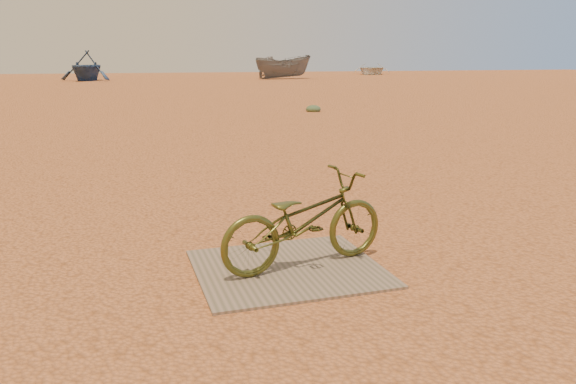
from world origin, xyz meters
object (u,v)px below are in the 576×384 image
object	(u,v)px
plywood_board	(288,268)
boat_far_right	(371,69)
bicycle	(304,220)
boat_mid_right	(283,67)
boat_far_left	(86,65)

from	to	relation	value
plywood_board	boat_far_right	size ratio (longest dim) A/B	0.28
plywood_board	boat_far_right	distance (m)	52.89
bicycle	boat_far_right	distance (m)	52.83
boat_far_right	boat_mid_right	bearing A→B (deg)	-116.67
boat_far_left	boat_far_right	bearing A→B (deg)	39.25
plywood_board	boat_mid_right	distance (m)	40.65
plywood_board	bicycle	world-z (taller)	bicycle
boat_far_left	boat_mid_right	xyz separation A→B (m)	(14.57, -0.83, -0.17)
boat_far_left	boat_mid_right	bearing A→B (deg)	19.78
plywood_board	boat_far_left	xyz separation A→B (m)	(-2.59, 39.66, 1.07)
boat_mid_right	boat_far_right	xyz separation A→B (m)	(11.69, 8.47, -0.38)
boat_far_left	boat_far_right	size ratio (longest dim) A/B	0.80
plywood_board	bicycle	bearing A→B (deg)	-1.41
plywood_board	boat_far_right	bearing A→B (deg)	63.41
boat_far_left	boat_far_right	xyz separation A→B (m)	(26.26, 7.64, -0.55)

